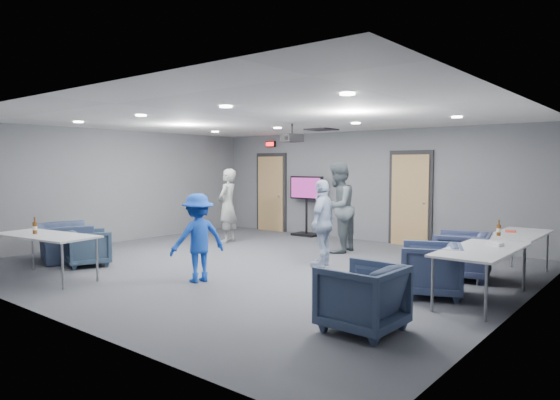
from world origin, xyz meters
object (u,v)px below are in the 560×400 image
Objects in this scene: table_right_a at (518,236)px; table_right_b at (482,251)px; person_b at (338,207)px; chair_front_b at (63,242)px; bottle_right at (499,230)px; chair_right_b at (431,269)px; chair_right_c at (362,297)px; chair_front_a at (88,248)px; person_a at (227,206)px; bottle_front at (35,228)px; tv_stand at (306,202)px; projector at (292,138)px; table_front_left at (46,237)px; person_c at (323,223)px; person_d at (198,238)px; chair_right_a at (462,255)px.

table_right_a is 1.90m from table_right_b.
person_b is 5.56m from chair_front_b.
bottle_right reaches higher than chair_front_b.
person_b is 2.30× the size of chair_right_b.
chair_front_a is (-5.76, 0.02, -0.05)m from chair_right_c.
person_a is 6.05m from chair_right_b.
chair_front_b is at bearing 136.02° from bottle_front.
tv_stand is 3.41m from projector.
person_b is 1.73× the size of chair_front_b.
person_a is 4.67m from table_front_left.
person_b reaches higher than table_front_left.
tv_stand is (-5.61, 1.76, 0.20)m from table_right_a.
person_a is at bearing -89.13° from person_b.
tv_stand is at bearing -153.59° from person_c.
table_right_a is (7.22, 4.05, 0.32)m from chair_front_b.
chair_front_b is at bearing -105.48° from tv_stand.
person_b is 2.29× the size of chair_right_c.
person_b is 3.70m from person_d.
chair_right_c is (0.00, -1.95, 0.00)m from chair_right_b.
person_c is at bearing -49.72° from tv_stand.
chair_front_a is 1.15m from table_front_left.
chair_front_a is (0.02, -3.64, -0.55)m from person_a.
chair_right_a is 6.61m from chair_front_a.
chair_front_b is 1.53m from bottle_front.
chair_front_b is at bearing -88.17° from chair_right_c.
table_right_b is (6.43, -1.55, -0.20)m from person_a.
chair_right_b is 3.01× the size of bottle_front.
person_d is 5.59m from tv_stand.
bottle_right is at bearing 140.57° from chair_right_b.
chair_front_a is at bearing -16.78° from person_a.
person_a is at bearing 178.78° from bottle_right.
projector is (1.90, 4.11, 1.72)m from table_front_left.
chair_right_c is at bearing 99.84° from person_d.
table_front_left is (-5.29, -4.28, 0.30)m from chair_right_a.
table_right_a is at bearing 0.00° from table_right_b.
tv_stand is at bearing 56.90° from table_right_b.
chair_right_c is (3.24, -0.46, -0.32)m from person_d.
chair_front_a is at bearing -150.63° from bottle_right.
table_front_left is 4.00× the size of projector.
person_d is at bearing -149.25° from chair_front_a.
bottle_right is (0.47, 3.53, 0.44)m from chair_right_c.
projector reaches higher than person_b.
person_d is at bearing -60.63° from chair_right_a.
bottle_right is (5.99, 4.58, -0.01)m from bottle_front.
table_right_a is 0.90× the size of table_right_b.
table_front_left is (-5.31, -2.93, 0.31)m from chair_right_b.
chair_right_a is at bearing 149.38° from person_d.
chair_right_a is (5.76, -0.36, -0.50)m from person_a.
person_d is at bearing 21.33° from person_a.
tv_stand is at bearing 85.29° from bottle_front.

